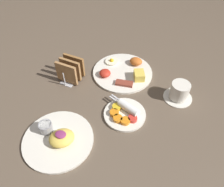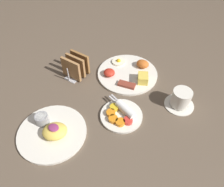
{
  "view_description": "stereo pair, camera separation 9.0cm",
  "coord_description": "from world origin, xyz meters",
  "px_view_note": "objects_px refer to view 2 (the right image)",
  "views": [
    {
      "loc": [
        0.33,
        -0.51,
        0.69
      ],
      "look_at": [
        0.07,
        0.05,
        0.03
      ],
      "focal_mm": 35.0,
      "sensor_mm": 36.0,
      "label": 1
    },
    {
      "loc": [
        0.41,
        -0.47,
        0.69
      ],
      "look_at": [
        0.07,
        0.05,
        0.03
      ],
      "focal_mm": 35.0,
      "sensor_mm": 36.0,
      "label": 2
    }
  ],
  "objects_px": {
    "toast_rack": "(76,66)",
    "plate_breakfast": "(128,73)",
    "coffee_cup": "(181,99)",
    "plate_condiments": "(121,114)",
    "plate_foreground": "(52,131)"
  },
  "relations": [
    {
      "from": "toast_rack",
      "to": "plate_breakfast",
      "type": "bearing_deg",
      "value": 33.26
    },
    {
      "from": "toast_rack",
      "to": "coffee_cup",
      "type": "distance_m",
      "value": 0.48
    },
    {
      "from": "plate_breakfast",
      "to": "plate_condiments",
      "type": "relative_size",
      "value": 1.64
    },
    {
      "from": "plate_breakfast",
      "to": "toast_rack",
      "type": "xyz_separation_m",
      "value": [
        -0.2,
        -0.13,
        0.04
      ]
    },
    {
      "from": "coffee_cup",
      "to": "plate_breakfast",
      "type": "bearing_deg",
      "value": 170.22
    },
    {
      "from": "plate_condiments",
      "to": "plate_foreground",
      "type": "distance_m",
      "value": 0.27
    },
    {
      "from": "toast_rack",
      "to": "coffee_cup",
      "type": "relative_size",
      "value": 0.97
    },
    {
      "from": "toast_rack",
      "to": "plate_condiments",
      "type": "bearing_deg",
      "value": -17.28
    },
    {
      "from": "coffee_cup",
      "to": "plate_condiments",
      "type": "bearing_deg",
      "value": -132.7
    },
    {
      "from": "plate_breakfast",
      "to": "toast_rack",
      "type": "height_order",
      "value": "toast_rack"
    },
    {
      "from": "plate_foreground",
      "to": "coffee_cup",
      "type": "xyz_separation_m",
      "value": [
        0.34,
        0.39,
        0.02
      ]
    },
    {
      "from": "plate_condiments",
      "to": "plate_foreground",
      "type": "xyz_separation_m",
      "value": [
        -0.17,
        -0.21,
        0.0
      ]
    },
    {
      "from": "plate_breakfast",
      "to": "plate_foreground",
      "type": "xyz_separation_m",
      "value": [
        -0.07,
        -0.43,
        0.0
      ]
    },
    {
      "from": "toast_rack",
      "to": "plate_foreground",
      "type": "bearing_deg",
      "value": -65.87
    },
    {
      "from": "plate_condiments",
      "to": "coffee_cup",
      "type": "xyz_separation_m",
      "value": [
        0.17,
        0.18,
        0.02
      ]
    }
  ]
}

